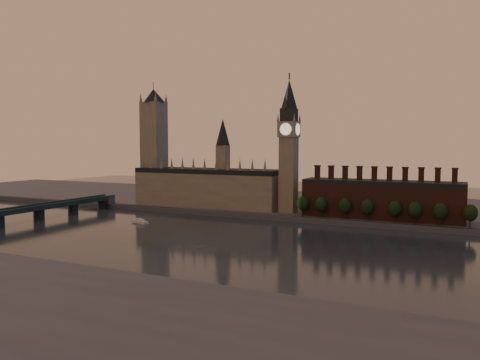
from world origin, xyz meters
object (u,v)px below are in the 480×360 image
object	(u,v)px
big_ben	(289,144)
river_boat	(140,221)
victoria_tower	(154,142)
westminster_bridge	(16,213)

from	to	relation	value
big_ben	river_boat	distance (m)	126.00
big_ben	river_boat	bearing A→B (deg)	-140.18
river_boat	victoria_tower	bearing A→B (deg)	137.40
victoria_tower	westminster_bridge	world-z (taller)	victoria_tower
big_ben	victoria_tower	bearing A→B (deg)	177.80
big_ben	river_boat	size ratio (longest dim) A/B	6.79
big_ben	westminster_bridge	distance (m)	205.83
big_ben	westminster_bridge	xyz separation A→B (m)	(-165.00, -112.70, -49.39)
victoria_tower	river_boat	size ratio (longest dim) A/B	6.85
big_ben	westminster_bridge	size ratio (longest dim) A/B	0.54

